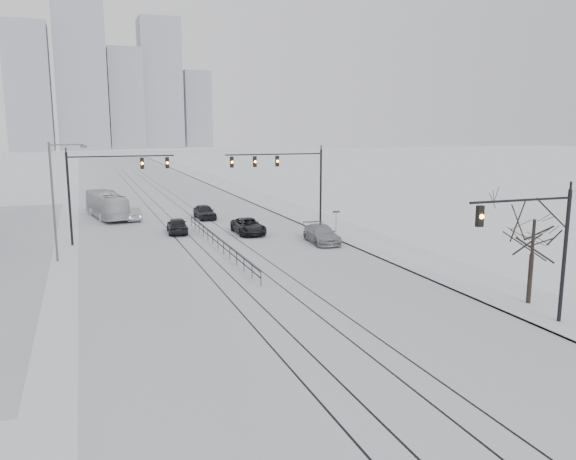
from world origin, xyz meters
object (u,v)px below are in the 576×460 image
Objects in this scene: sedan_sb_inner at (177,225)px; sedan_nb_right at (322,234)px; bare_tree at (534,228)px; sedan_sb_outer at (131,214)px; traffic_mast_near at (541,240)px; sedan_nb_front at (248,226)px; sedan_nb_far at (205,212)px; box_truck at (106,205)px.

sedan_nb_right is (11.22, -8.99, 0.01)m from sedan_sb_inner.
bare_tree is 43.26m from sedan_sb_outer.
sedan_nb_front is at bearing 102.26° from traffic_mast_near.
sedan_nb_far is at bearing 106.34° from bare_tree.
traffic_mast_near is 35.05m from sedan_sb_inner.
box_truck is at bearing 155.20° from sedan_nb_far.
traffic_mast_near is 0.66× the size of box_truck.
sedan_nb_front is (-6.46, 29.76, -3.82)m from traffic_mast_near.
traffic_mast_near is 1.30× the size of sedan_nb_front.
bare_tree is at bearing 122.31° from sedan_sb_inner.
sedan_nb_right is (4.87, -6.34, 0.04)m from sedan_nb_front.
traffic_mast_near is 23.77m from sedan_nb_right.
bare_tree is at bearing -75.94° from sedan_nb_far.
sedan_nb_far is 11.13m from box_truck.
sedan_sb_outer is 7.98m from sedan_nb_far.
sedan_nb_right is 0.51× the size of box_truck.
sedan_sb_inner is at bearing -121.05° from sedan_nb_far.
sedan_sb_inner is at bearing 105.84° from box_truck.
bare_tree is at bearing -70.87° from sedan_nb_front.
box_truck reaches higher than sedan_nb_far.
sedan_sb_outer is at bearing 133.25° from sedan_nb_right.
traffic_mast_near is 1.51× the size of sedan_nb_far.
sedan_sb_inner is at bearing 104.24° from sedan_sb_outer.
bare_tree is 33.32m from sedan_sb_inner.
bare_tree reaches higher than box_truck.
sedan_nb_far is at bearing 116.86° from sedan_nb_right.
sedan_sb_outer is 0.94× the size of sedan_nb_far.
traffic_mast_near is 48.40m from box_truck.
sedan_nb_far is (-2.04, 10.49, 0.05)m from sedan_nb_front.
sedan_sb_inner reaches higher than sedan_nb_front.
sedan_nb_front is 10.69m from sedan_nb_far.
sedan_nb_far is at bearing 162.50° from sedan_sb_outer.
box_truck reaches higher than sedan_sb_outer.
sedan_sb_outer is at bearing 121.63° from box_truck.
sedan_nb_right is (14.74, -18.39, 0.07)m from sedan_sb_outer.
sedan_nb_right is at bearing -51.70° from sedan_nb_front.
bare_tree reaches higher than sedan_sb_outer.
box_truck is at bearing 112.86° from traffic_mast_near.
sedan_nb_right is 18.20m from sedan_nb_far.
bare_tree is at bearing -74.36° from sedan_nb_right.
sedan_sb_inner is 0.85× the size of sedan_nb_front.
sedan_nb_right is (-1.59, 23.42, -3.78)m from traffic_mast_near.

